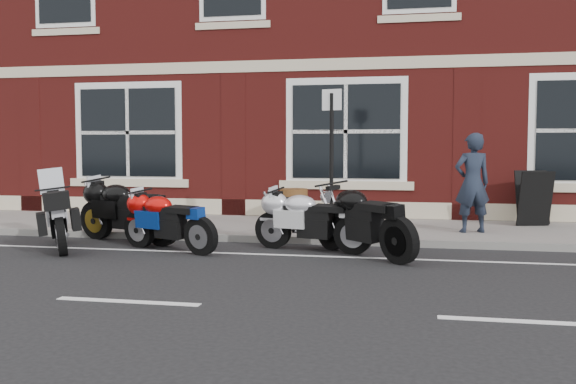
{
  "coord_description": "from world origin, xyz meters",
  "views": [
    {
      "loc": [
        2.97,
        -9.23,
        1.63
      ],
      "look_at": [
        0.82,
        1.6,
        0.86
      ],
      "focal_mm": 40.0,
      "sensor_mm": 36.0,
      "label": 1
    }
  ],
  "objects_px": {
    "moto_sport_black": "(127,209)",
    "a_board_sign": "(534,198)",
    "pedestrian_left": "(472,183)",
    "moto_touring_silver": "(61,216)",
    "barrel_planter": "(294,205)",
    "moto_naked_black": "(363,218)",
    "parking_sign": "(332,152)",
    "moto_sport_silver": "(311,219)",
    "moto_sport_red": "(168,219)"
  },
  "relations": [
    {
      "from": "moto_sport_black",
      "to": "a_board_sign",
      "type": "distance_m",
      "value": 7.65
    },
    {
      "from": "moto_sport_black",
      "to": "pedestrian_left",
      "type": "xyz_separation_m",
      "value": [
        5.86,
        1.54,
        0.43
      ]
    },
    {
      "from": "moto_touring_silver",
      "to": "pedestrian_left",
      "type": "bearing_deg",
      "value": -13.09
    },
    {
      "from": "barrel_planter",
      "to": "moto_naked_black",
      "type": "bearing_deg",
      "value": -62.89
    },
    {
      "from": "moto_naked_black",
      "to": "parking_sign",
      "type": "xyz_separation_m",
      "value": [
        -0.63,
        1.18,
        0.98
      ]
    },
    {
      "from": "moto_sport_silver",
      "to": "moto_sport_black",
      "type": "bearing_deg",
      "value": 99.12
    },
    {
      "from": "moto_touring_silver",
      "to": "moto_sport_black",
      "type": "xyz_separation_m",
      "value": [
        0.74,
        0.87,
        0.05
      ]
    },
    {
      "from": "moto_sport_red",
      "to": "moto_sport_black",
      "type": "height_order",
      "value": "moto_sport_black"
    },
    {
      "from": "moto_touring_silver",
      "to": "moto_sport_silver",
      "type": "distance_m",
      "value": 4.03
    },
    {
      "from": "moto_touring_silver",
      "to": "moto_sport_silver",
      "type": "xyz_separation_m",
      "value": [
        3.99,
        0.56,
        -0.01
      ]
    },
    {
      "from": "moto_sport_black",
      "to": "pedestrian_left",
      "type": "relative_size",
      "value": 1.2
    },
    {
      "from": "moto_sport_black",
      "to": "moto_naked_black",
      "type": "height_order",
      "value": "moto_sport_black"
    },
    {
      "from": "moto_sport_red",
      "to": "moto_sport_black",
      "type": "distance_m",
      "value": 1.3
    },
    {
      "from": "moto_touring_silver",
      "to": "parking_sign",
      "type": "xyz_separation_m",
      "value": [
        4.21,
        1.43,
        1.03
      ]
    },
    {
      "from": "moto_naked_black",
      "to": "pedestrian_left",
      "type": "height_order",
      "value": "pedestrian_left"
    },
    {
      "from": "parking_sign",
      "to": "moto_sport_silver",
      "type": "bearing_deg",
      "value": -86.61
    },
    {
      "from": "parking_sign",
      "to": "a_board_sign",
      "type": "bearing_deg",
      "value": 49.02
    },
    {
      "from": "moto_sport_silver",
      "to": "parking_sign",
      "type": "xyz_separation_m",
      "value": [
        0.22,
        0.87,
        1.05
      ]
    },
    {
      "from": "moto_naked_black",
      "to": "pedestrian_left",
      "type": "bearing_deg",
      "value": 5.9
    },
    {
      "from": "moto_sport_silver",
      "to": "moto_naked_black",
      "type": "xyz_separation_m",
      "value": [
        0.85,
        -0.31,
        0.06
      ]
    },
    {
      "from": "a_board_sign",
      "to": "parking_sign",
      "type": "relative_size",
      "value": 0.43
    },
    {
      "from": "moto_sport_silver",
      "to": "a_board_sign",
      "type": "relative_size",
      "value": 1.82
    },
    {
      "from": "moto_touring_silver",
      "to": "moto_sport_black",
      "type": "bearing_deg",
      "value": 16.65
    },
    {
      "from": "moto_sport_red",
      "to": "moto_sport_silver",
      "type": "bearing_deg",
      "value": -55.54
    },
    {
      "from": "parking_sign",
      "to": "moto_touring_silver",
      "type": "bearing_deg",
      "value": -143.89
    },
    {
      "from": "moto_sport_red",
      "to": "moto_sport_black",
      "type": "xyz_separation_m",
      "value": [
        -1.05,
        0.75,
        0.08
      ]
    },
    {
      "from": "pedestrian_left",
      "to": "moto_touring_silver",
      "type": "bearing_deg",
      "value": 2.81
    },
    {
      "from": "moto_sport_silver",
      "to": "barrel_planter",
      "type": "xyz_separation_m",
      "value": [
        -0.83,
        2.96,
        -0.06
      ]
    },
    {
      "from": "pedestrian_left",
      "to": "parking_sign",
      "type": "relative_size",
      "value": 0.71
    },
    {
      "from": "moto_sport_red",
      "to": "moto_touring_silver",
      "type": "bearing_deg",
      "value": 116.98
    },
    {
      "from": "moto_touring_silver",
      "to": "pedestrian_left",
      "type": "distance_m",
      "value": 7.04
    },
    {
      "from": "barrel_planter",
      "to": "moto_sport_silver",
      "type": "bearing_deg",
      "value": -74.33
    },
    {
      "from": "moto_naked_black",
      "to": "parking_sign",
      "type": "relative_size",
      "value": 0.67
    },
    {
      "from": "moto_sport_red",
      "to": "a_board_sign",
      "type": "height_order",
      "value": "a_board_sign"
    },
    {
      "from": "moto_touring_silver",
      "to": "moto_naked_black",
      "type": "relative_size",
      "value": 1.02
    },
    {
      "from": "moto_sport_silver",
      "to": "pedestrian_left",
      "type": "bearing_deg",
      "value": -39.87
    },
    {
      "from": "moto_naked_black",
      "to": "moto_touring_silver",
      "type": "bearing_deg",
      "value": 137.85
    },
    {
      "from": "moto_sport_black",
      "to": "moto_sport_silver",
      "type": "xyz_separation_m",
      "value": [
        3.25,
        -0.32,
        -0.06
      ]
    },
    {
      "from": "moto_sport_silver",
      "to": "parking_sign",
      "type": "height_order",
      "value": "parking_sign"
    },
    {
      "from": "moto_naked_black",
      "to": "a_board_sign",
      "type": "bearing_deg",
      "value": 3.6
    },
    {
      "from": "moto_sport_silver",
      "to": "moto_touring_silver",
      "type": "bearing_deg",
      "value": 112.62
    },
    {
      "from": "moto_naked_black",
      "to": "barrel_planter",
      "type": "distance_m",
      "value": 3.68
    },
    {
      "from": "moto_touring_silver",
      "to": "moto_sport_black",
      "type": "relative_size",
      "value": 0.8
    },
    {
      "from": "moto_sport_red",
      "to": "parking_sign",
      "type": "relative_size",
      "value": 0.73
    },
    {
      "from": "a_board_sign",
      "to": "moto_naked_black",
      "type": "bearing_deg",
      "value": -146.06
    },
    {
      "from": "a_board_sign",
      "to": "parking_sign",
      "type": "bearing_deg",
      "value": -163.07
    },
    {
      "from": "moto_naked_black",
      "to": "barrel_planter",
      "type": "height_order",
      "value": "moto_naked_black"
    },
    {
      "from": "moto_sport_silver",
      "to": "parking_sign",
      "type": "distance_m",
      "value": 1.38
    },
    {
      "from": "barrel_planter",
      "to": "moto_sport_black",
      "type": "bearing_deg",
      "value": -132.47
    },
    {
      "from": "moto_sport_silver",
      "to": "barrel_planter",
      "type": "height_order",
      "value": "moto_sport_silver"
    }
  ]
}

